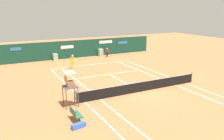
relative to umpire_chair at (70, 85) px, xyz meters
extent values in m
plane|color=#C67042|center=(6.52, 0.19, -1.68)|extent=(80.00, 80.00, 0.00)
cube|color=white|center=(6.52, 11.89, -1.67)|extent=(10.60, 0.10, 0.01)
cube|color=white|center=(1.22, 0.19, -1.67)|extent=(0.10, 23.40, 0.01)
cube|color=white|center=(2.52, 0.19, -1.67)|extent=(0.10, 23.40, 0.01)
cube|color=white|center=(10.52, 0.19, -1.67)|extent=(0.10, 23.40, 0.01)
cube|color=white|center=(11.82, 0.19, -1.67)|extent=(0.10, 23.40, 0.01)
cube|color=white|center=(6.52, 6.59, -1.67)|extent=(8.00, 0.10, 0.01)
cube|color=white|center=(6.52, 3.39, -1.67)|extent=(0.10, 6.40, 0.01)
cube|color=white|center=(6.52, 11.74, -1.67)|extent=(0.10, 0.24, 0.01)
cylinder|color=#4C4C51|center=(0.52, 0.19, -1.14)|extent=(0.10, 0.10, 1.07)
cylinder|color=#4C4C51|center=(12.52, 0.19, -1.14)|extent=(0.10, 0.10, 1.07)
cube|color=black|center=(6.52, 0.19, -1.20)|extent=(12.00, 0.03, 0.95)
cube|color=white|center=(6.52, 0.19, -0.76)|extent=(12.00, 0.04, 0.06)
cube|color=#144233|center=(6.52, 17.19, -0.36)|extent=(25.00, 0.24, 2.63)
cube|color=white|center=(11.18, 17.05, 0.41)|extent=(2.21, 0.02, 0.44)
cube|color=#2D6BA8|center=(14.27, 17.05, 0.11)|extent=(1.70, 0.02, 0.44)
cube|color=white|center=(4.92, 17.05, 0.05)|extent=(1.90, 0.02, 0.44)
cube|color=#2D6BA8|center=(-2.07, 17.05, 0.29)|extent=(1.35, 0.02, 0.44)
cube|color=#8CB793|center=(2.99, 16.64, -1.20)|extent=(0.63, 0.70, 0.96)
cube|color=#8CB793|center=(10.06, 16.64, -1.12)|extent=(0.68, 0.70, 1.12)
cylinder|color=#47474C|center=(0.46, 0.45, -0.93)|extent=(0.07, 0.07, 1.50)
cylinder|color=#47474C|center=(0.46, -0.45, -0.93)|extent=(0.07, 0.07, 1.50)
cylinder|color=#47474C|center=(-0.44, 0.45, -0.93)|extent=(0.07, 0.07, 1.50)
cylinder|color=#47474C|center=(-0.44, -0.45, -0.93)|extent=(0.07, 0.07, 1.50)
cylinder|color=#47474C|center=(0.46, 0.00, -1.23)|extent=(0.04, 0.81, 0.04)
cylinder|color=#47474C|center=(0.46, 0.00, -0.78)|extent=(0.04, 0.81, 0.04)
cube|color=#47474C|center=(0.01, 0.00, -0.15)|extent=(1.00, 1.00, 0.06)
cube|color=olive|center=(0.01, 0.00, 0.08)|extent=(0.52, 0.56, 0.40)
cube|color=olive|center=(-0.28, 0.00, 0.46)|extent=(0.06, 0.56, 0.45)
cube|color=white|center=(0.01, 0.00, 0.93)|extent=(0.76, 0.80, 0.04)
cylinder|color=#38383D|center=(-0.35, -1.93, -1.49)|extent=(0.06, 0.06, 0.38)
cylinder|color=#38383D|center=(-0.35, -3.02, -1.49)|extent=(0.06, 0.06, 0.38)
cube|color=#2D664C|center=(-0.35, -2.47, -1.26)|extent=(0.48, 1.25, 0.08)
cube|color=#2D664C|center=(-0.62, -2.47, -1.01)|extent=(0.06, 1.25, 0.42)
cube|color=blue|center=(-0.63, -3.52, -1.52)|extent=(0.93, 0.46, 0.32)
sphere|color=blue|center=(-0.20, -3.44, -1.52)|extent=(0.29, 0.29, 0.28)
cylinder|color=yellow|center=(3.82, 11.18, -1.27)|extent=(0.13, 0.13, 0.82)
cylinder|color=yellow|center=(3.64, 11.14, -1.27)|extent=(0.13, 0.13, 0.82)
cube|color=yellow|center=(3.73, 11.16, -0.58)|extent=(0.40, 0.28, 0.57)
sphere|color=#8C664C|center=(3.73, 11.16, -0.18)|extent=(0.22, 0.22, 0.22)
cylinder|color=yellow|center=(3.95, 11.22, -0.62)|extent=(0.09, 0.09, 0.55)
cylinder|color=#8C664C|center=(3.58, 10.84, -0.34)|extent=(0.21, 0.55, 0.09)
cylinder|color=black|center=(3.64, 10.57, -0.23)|extent=(0.03, 0.03, 0.22)
torus|color=black|center=(3.64, 10.57, 0.02)|extent=(0.30, 0.10, 0.30)
cylinder|color=silver|center=(3.64, 10.57, 0.02)|extent=(0.25, 0.07, 0.26)
cylinder|color=black|center=(10.79, 15.65, -1.33)|extent=(0.11, 0.11, 0.69)
cylinder|color=black|center=(10.63, 15.65, -1.33)|extent=(0.11, 0.11, 0.69)
cube|color=#AD1E1E|center=(10.71, 15.65, -0.75)|extent=(0.31, 0.17, 0.48)
sphere|color=beige|center=(10.71, 15.65, -0.41)|extent=(0.19, 0.19, 0.19)
cylinder|color=#AD1E1E|center=(10.90, 15.65, -0.78)|extent=(0.07, 0.07, 0.46)
cylinder|color=#AD1E1E|center=(10.52, 15.65, -0.78)|extent=(0.07, 0.07, 0.46)
sphere|color=#CCE033|center=(4.48, 10.54, -1.64)|extent=(0.07, 0.07, 0.07)
sphere|color=#CCE033|center=(8.24, 7.10, -1.64)|extent=(0.07, 0.07, 0.07)
sphere|color=#CCE033|center=(2.96, 4.35, -1.64)|extent=(0.07, 0.07, 0.07)
camera|label=1|loc=(-4.73, -16.02, 5.41)|focal=37.49mm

